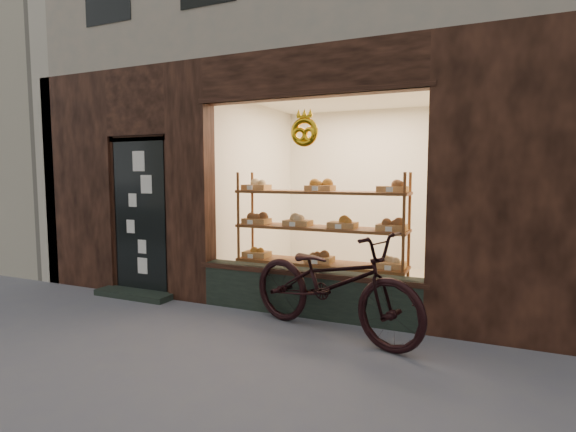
% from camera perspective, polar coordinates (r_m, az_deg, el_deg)
% --- Properties ---
extents(ground, '(90.00, 90.00, 0.00)m').
position_cam_1_polar(ground, '(3.99, -16.22, -19.74)').
color(ground, '#575765').
extents(neighbor_left, '(12.00, 7.00, 9.00)m').
position_cam_1_polar(neighbor_left, '(14.80, -32.08, 15.57)').
color(neighbor_left, beige).
rests_on(neighbor_left, ground).
extents(display_shelf, '(2.20, 0.45, 1.70)m').
position_cam_1_polar(display_shelf, '(5.69, 4.05, -3.06)').
color(display_shelf, brown).
rests_on(display_shelf, ground).
extents(bicycle, '(2.24, 1.35, 1.11)m').
position_cam_1_polar(bicycle, '(4.74, 5.61, -8.40)').
color(bicycle, black).
rests_on(bicycle, ground).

